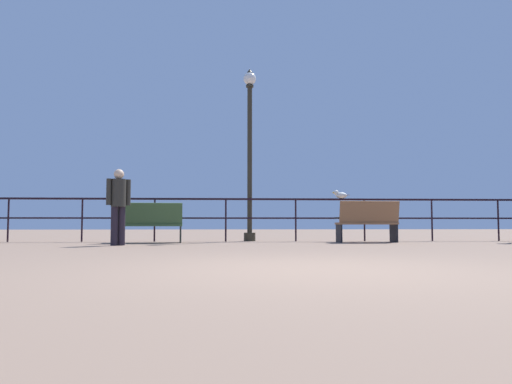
{
  "coord_description": "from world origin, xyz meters",
  "views": [
    {
      "loc": [
        -0.89,
        -4.96,
        0.48
      ],
      "look_at": [
        -0.16,
        6.95,
        1.24
      ],
      "focal_mm": 33.8,
      "sensor_mm": 36.0,
      "label": 1
    }
  ],
  "objects_px": {
    "bench_near_left": "(148,222)",
    "bench_near_right": "(368,220)",
    "lamppost_center": "(250,143)",
    "seagull_on_rail": "(340,195)",
    "person_by_bench": "(118,202)"
  },
  "relations": [
    {
      "from": "bench_near_left",
      "to": "seagull_on_rail",
      "type": "xyz_separation_m",
      "value": [
        4.83,
        0.81,
        0.71
      ]
    },
    {
      "from": "bench_near_left",
      "to": "seagull_on_rail",
      "type": "height_order",
      "value": "seagull_on_rail"
    },
    {
      "from": "person_by_bench",
      "to": "lamppost_center",
      "type": "bearing_deg",
      "value": 37.87
    },
    {
      "from": "bench_near_right",
      "to": "seagull_on_rail",
      "type": "height_order",
      "value": "seagull_on_rail"
    },
    {
      "from": "bench_near_left",
      "to": "bench_near_right",
      "type": "height_order",
      "value": "bench_near_right"
    },
    {
      "from": "bench_near_right",
      "to": "person_by_bench",
      "type": "relative_size",
      "value": 0.92
    },
    {
      "from": "bench_near_left",
      "to": "bench_near_right",
      "type": "xyz_separation_m",
      "value": [
        5.3,
        -0.0,
        0.03
      ]
    },
    {
      "from": "lamppost_center",
      "to": "seagull_on_rail",
      "type": "height_order",
      "value": "lamppost_center"
    },
    {
      "from": "bench_near_right",
      "to": "seagull_on_rail",
      "type": "xyz_separation_m",
      "value": [
        -0.47,
        0.81,
        0.68
      ]
    },
    {
      "from": "bench_near_left",
      "to": "bench_near_right",
      "type": "relative_size",
      "value": 1.1
    },
    {
      "from": "bench_near_left",
      "to": "person_by_bench",
      "type": "relative_size",
      "value": 1.0
    },
    {
      "from": "bench_near_right",
      "to": "seagull_on_rail",
      "type": "bearing_deg",
      "value": 120.31
    },
    {
      "from": "bench_near_right",
      "to": "person_by_bench",
      "type": "distance_m",
      "value": 5.88
    },
    {
      "from": "lamppost_center",
      "to": "seagull_on_rail",
      "type": "distance_m",
      "value": 2.75
    },
    {
      "from": "bench_near_left",
      "to": "person_by_bench",
      "type": "distance_m",
      "value": 1.36
    }
  ]
}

